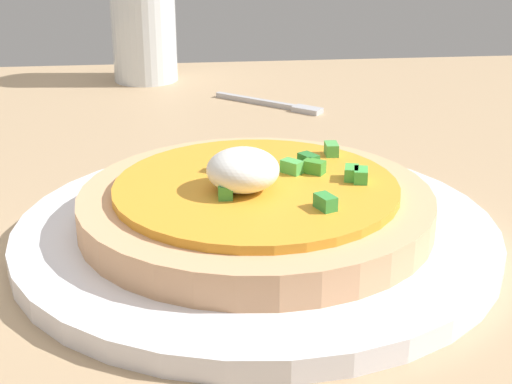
# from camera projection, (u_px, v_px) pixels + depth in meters

# --- Properties ---
(dining_table) EXTENTS (1.14, 0.78, 0.02)m
(dining_table) POSITION_uv_depth(u_px,v_px,m) (331.00, 184.00, 0.59)
(dining_table) COLOR tan
(dining_table) RESTS_ON ground
(plate) EXTENTS (0.29, 0.29, 0.01)m
(plate) POSITION_uv_depth(u_px,v_px,m) (256.00, 233.00, 0.46)
(plate) COLOR white
(plate) RESTS_ON dining_table
(pizza) EXTENTS (0.21, 0.21, 0.05)m
(pizza) POSITION_uv_depth(u_px,v_px,m) (256.00, 203.00, 0.45)
(pizza) COLOR tan
(pizza) RESTS_ON plate
(cup_near) EXTENTS (0.07, 0.07, 0.12)m
(cup_near) POSITION_uv_depth(u_px,v_px,m) (144.00, 30.00, 0.83)
(cup_near) COLOR silver
(cup_near) RESTS_ON dining_table
(fork) EXTENTS (0.10, 0.08, 0.00)m
(fork) POSITION_uv_depth(u_px,v_px,m) (276.00, 105.00, 0.75)
(fork) COLOR #B7B7BC
(fork) RESTS_ON dining_table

